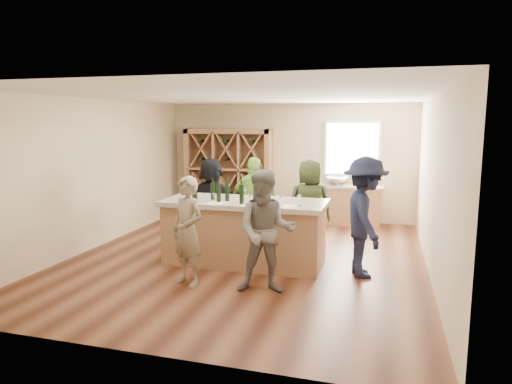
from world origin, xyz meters
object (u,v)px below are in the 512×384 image
(wine_bottle_b, at_px, (195,192))
(person_server, at_px, (365,217))
(wine_bottle_e, at_px, (227,192))
(wine_bottle_a, at_px, (194,190))
(person_far_mid, at_px, (255,202))
(person_near_left, at_px, (188,231))
(wine_rack, at_px, (228,173))
(person_far_left, at_px, (212,200))
(sink, at_px, (337,181))
(tasting_counter_base, at_px, (244,234))
(wine_bottle_c, at_px, (213,191))
(person_far_right, at_px, (309,206))
(person_near_right, at_px, (266,232))
(wine_bottle_f, at_px, (242,194))

(wine_bottle_b, relative_size, person_server, 0.17)
(wine_bottle_e, xyz_separation_m, person_server, (2.22, 0.03, -0.30))
(wine_bottle_a, bearing_deg, person_far_mid, 59.77)
(person_near_left, bearing_deg, wine_rack, 127.10)
(person_far_left, bearing_deg, sink, -127.07)
(sink, distance_m, person_far_left, 3.21)
(sink, relative_size, tasting_counter_base, 0.21)
(wine_bottle_c, xyz_separation_m, person_near_left, (0.04, -1.12, -0.42))
(sink, relative_size, person_far_right, 0.32)
(wine_bottle_c, bearing_deg, person_far_left, 112.38)
(person_server, xyz_separation_m, person_far_mid, (-2.09, 1.17, -0.07))
(tasting_counter_base, distance_m, person_far_mid, 1.14)
(person_near_right, distance_m, wine_bottle_f, 1.13)
(wine_bottle_b, bearing_deg, wine_bottle_c, 44.61)
(wine_bottle_b, height_order, person_server, person_server)
(person_server, xyz_separation_m, wine_bottle_f, (-1.91, -0.21, 0.30))
(person_near_left, bearing_deg, person_far_mid, 105.54)
(wine_bottle_a, height_order, person_near_left, person_near_left)
(person_server, bearing_deg, wine_bottle_b, 78.78)
(wine_bottle_a, height_order, person_far_right, person_far_right)
(wine_rack, xyz_separation_m, person_far_mid, (1.41, -2.49, -0.24))
(wine_rack, height_order, wine_bottle_b, wine_rack)
(person_near_right, relative_size, wine_bottle_f, 5.76)
(wine_bottle_c, bearing_deg, person_near_right, -42.12)
(wine_bottle_b, xyz_separation_m, person_far_mid, (0.63, 1.36, -0.37))
(sink, xyz_separation_m, wine_bottle_e, (-1.42, -3.62, 0.21))
(tasting_counter_base, distance_m, wine_bottle_b, 1.09)
(person_near_right, height_order, person_far_mid, person_near_right)
(wine_bottle_f, bearing_deg, sink, 73.63)
(wine_rack, distance_m, person_far_right, 3.54)
(person_far_left, bearing_deg, wine_bottle_f, 133.02)
(wine_bottle_a, bearing_deg, wine_rack, 100.73)
(sink, height_order, wine_bottle_a, wine_bottle_a)
(wine_bottle_f, bearing_deg, wine_bottle_b, 178.95)
(wine_rack, distance_m, wine_bottle_e, 3.91)
(wine_bottle_b, xyz_separation_m, wine_bottle_e, (0.50, 0.16, -0.01))
(wine_bottle_a, relative_size, wine_bottle_e, 1.11)
(wine_bottle_c, distance_m, person_far_right, 1.86)
(tasting_counter_base, bearing_deg, wine_bottle_e, -153.07)
(wine_bottle_b, height_order, person_near_left, person_near_left)
(wine_bottle_c, bearing_deg, wine_bottle_e, -13.13)
(person_far_mid, height_order, wine_bottle_f, person_far_mid)
(wine_bottle_a, xyz_separation_m, wine_bottle_f, (0.89, -0.16, -0.01))
(sink, xyz_separation_m, tasting_counter_base, (-1.16, -3.49, -0.51))
(wine_bottle_e, height_order, person_near_left, person_near_left)
(person_server, bearing_deg, person_near_right, 114.57)
(wine_bottle_c, bearing_deg, sink, 64.49)
(tasting_counter_base, xyz_separation_m, person_server, (1.96, -0.09, 0.43))
(person_far_right, relative_size, person_far_left, 1.01)
(wine_rack, height_order, person_server, wine_rack)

